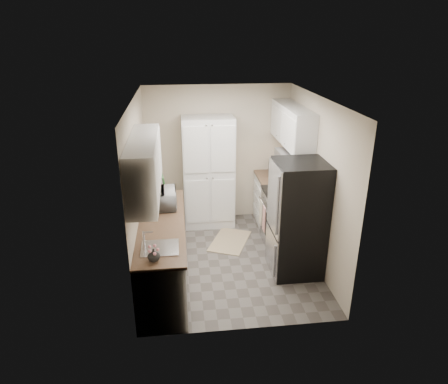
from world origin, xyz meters
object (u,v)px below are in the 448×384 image
object	(u,v)px
refrigerator	(298,219)
microwave	(165,199)
toaster_oven	(278,168)
electric_range	(284,218)
pantry_cabinet	(208,173)
wine_bottle	(160,187)

from	to	relation	value
refrigerator	microwave	distance (m)	1.96
refrigerator	toaster_oven	size ratio (longest dim) A/B	4.42
microwave	toaster_oven	bearing A→B (deg)	-60.77
microwave	toaster_oven	size ratio (longest dim) A/B	1.26
electric_range	microwave	size ratio (longest dim) A/B	2.34
electric_range	microwave	world-z (taller)	microwave
pantry_cabinet	microwave	xyz separation A→B (m)	(-0.74, -1.24, 0.05)
refrigerator	wine_bottle	world-z (taller)	refrigerator
refrigerator	microwave	xyz separation A→B (m)	(-1.88, 0.49, 0.20)
pantry_cabinet	wine_bottle	world-z (taller)	pantry_cabinet
pantry_cabinet	toaster_oven	size ratio (longest dim) A/B	5.20
wine_bottle	microwave	bearing A→B (deg)	-79.81
pantry_cabinet	toaster_oven	xyz separation A→B (m)	(1.27, -0.01, 0.03)
wine_bottle	refrigerator	bearing A→B (deg)	-25.95
refrigerator	toaster_oven	bearing A→B (deg)	85.77
refrigerator	electric_range	bearing A→B (deg)	87.52
pantry_cabinet	electric_range	distance (m)	1.58
electric_range	toaster_oven	world-z (taller)	toaster_oven
pantry_cabinet	refrigerator	distance (m)	2.07
pantry_cabinet	wine_bottle	xyz separation A→B (m)	(-0.83, -0.77, 0.06)
refrigerator	pantry_cabinet	bearing A→B (deg)	123.46
refrigerator	toaster_oven	xyz separation A→B (m)	(0.13, 1.71, 0.18)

